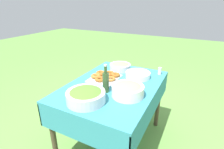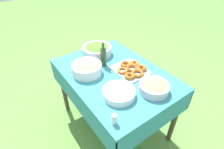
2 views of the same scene
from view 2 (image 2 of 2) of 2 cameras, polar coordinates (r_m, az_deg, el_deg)
The scene contains 9 objects.
ground_plane at distance 2.21m, azimuth 0.59°, elevation -15.45°, with size 14.00×14.00×0.00m, color #609342.
picnic_table at distance 1.74m, azimuth 0.72°, elevation -2.35°, with size 1.19×0.84×0.75m.
salad_bowl at distance 1.95m, azimuth -4.91°, elevation 8.13°, with size 0.32×0.32×0.11m.
pasta_bowl at distance 1.66m, azimuth -8.28°, elevation 2.21°, with size 0.28×0.28×0.12m.
donut_platter at distance 1.69m, azimuth 6.36°, elevation 1.66°, with size 0.34×0.31×0.05m.
plate_stack at distance 1.41m, azimuth 2.29°, elevation -6.03°, with size 0.27×0.27×0.06m.
olive_oil_bottle at distance 1.74m, azimuth -2.83°, elevation 6.03°, with size 0.06×0.06×0.27m.
bread_bowl at distance 1.49m, azimuth 13.51°, elevation -3.89°, with size 0.25×0.25×0.09m.
salt_shaker at distance 1.22m, azimuth 0.75°, elevation -14.34°, with size 0.04×0.04×0.08m.
Camera 2 is at (1.09, -0.81, 1.74)m, focal length 28.00 mm.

